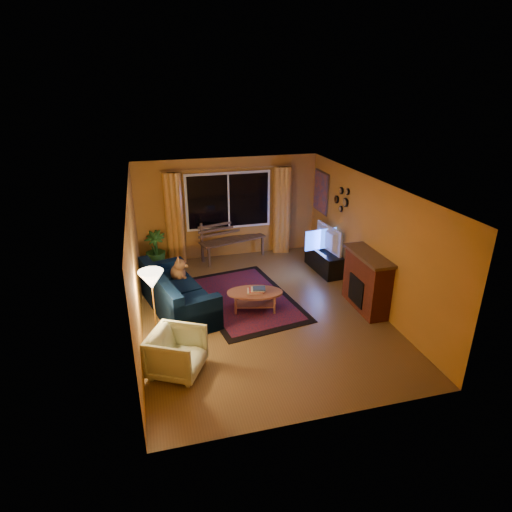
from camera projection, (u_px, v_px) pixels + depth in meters
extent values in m
cube|color=brown|center=(260.00, 311.00, 8.43)|extent=(4.50, 6.00, 0.02)
cube|color=white|center=(260.00, 185.00, 7.46)|extent=(4.50, 6.00, 0.02)
cube|color=#C2802F|center=(228.00, 208.00, 10.63)|extent=(4.50, 0.02, 2.50)
cube|color=#C2802F|center=(135.00, 265.00, 7.41)|extent=(0.02, 6.00, 2.50)
cube|color=#C2802F|center=(370.00, 241.00, 8.48)|extent=(0.02, 6.00, 2.50)
cube|color=black|center=(229.00, 201.00, 10.50)|extent=(2.00, 0.02, 1.30)
cylinder|color=#BF8C3F|center=(228.00, 169.00, 10.15)|extent=(3.20, 0.03, 0.03)
cylinder|color=orange|center=(174.00, 219.00, 10.25)|extent=(0.36, 0.36, 2.24)
cylinder|color=orange|center=(281.00, 211.00, 10.88)|extent=(0.36, 0.36, 2.24)
cube|color=#4B3625|center=(233.00, 249.00, 10.80)|extent=(1.74, 0.92, 0.50)
imported|color=#235B1E|center=(155.00, 249.00, 10.28)|extent=(0.62, 0.62, 0.88)
cube|color=black|center=(178.00, 291.00, 8.27)|extent=(1.42, 2.28, 0.86)
imported|color=beige|center=(177.00, 351.00, 6.53)|extent=(0.98, 1.00, 0.78)
cylinder|color=#BF8C3F|center=(155.00, 312.00, 6.93)|extent=(0.32, 0.32, 1.46)
cube|color=maroon|center=(245.00, 298.00, 8.88)|extent=(2.22, 3.08, 0.02)
cylinder|color=#AC674E|center=(255.00, 301.00, 8.40)|extent=(1.31, 1.31, 0.40)
cube|color=black|center=(324.00, 261.00, 10.09)|extent=(0.50, 1.25, 0.51)
imported|color=black|center=(325.00, 239.00, 9.88)|extent=(0.27, 1.04, 0.59)
cube|color=maroon|center=(367.00, 283.00, 8.34)|extent=(0.40, 1.20, 1.10)
cube|color=#CB5013|center=(321.00, 192.00, 10.50)|extent=(0.04, 0.76, 0.96)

